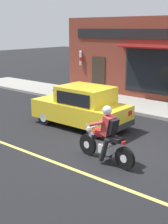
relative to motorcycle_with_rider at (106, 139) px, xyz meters
The scene contains 6 objects.
ground_plane 1.10m from the motorcycle_with_rider, 15.77° to the left, with size 80.00×80.00×0.00m, color black.
sidewalk_curb 6.90m from the motorcycle_with_rider, 28.08° to the left, with size 2.60×22.00×0.14m, color gray.
lane_stripe 3.44m from the motorcycle_with_rider, 106.66° to the left, with size 0.12×19.80×0.01m, color #D1C64C.
storefront_building 8.32m from the motorcycle_with_rider, 22.19° to the left, with size 1.25×9.92×4.20m.
motorcycle_with_rider is the anchor object (origin of this frame).
car_hatchback 3.29m from the motorcycle_with_rider, 51.98° to the left, with size 1.67×3.79×1.57m.
Camera 1 is at (-7.44, -4.96, 3.63)m, focal length 50.00 mm.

